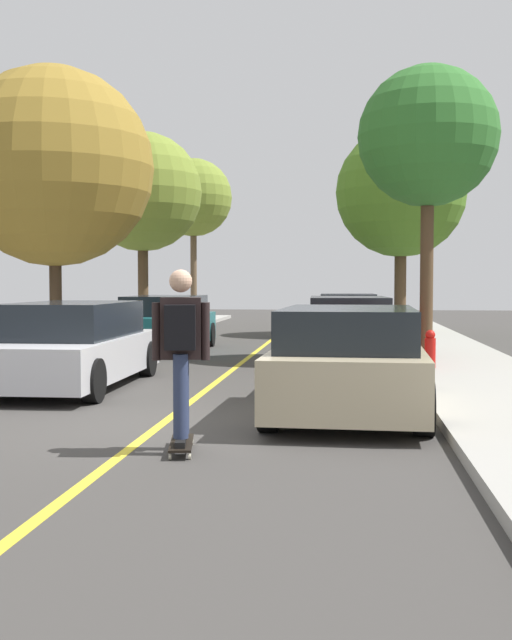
% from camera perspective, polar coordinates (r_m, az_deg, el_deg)
% --- Properties ---
extents(ground, '(80.00, 80.00, 0.00)m').
position_cam_1_polar(ground, '(9.44, -7.07, -7.70)').
color(ground, '#3D3A38').
extents(center_line, '(0.12, 39.20, 0.01)m').
position_cam_1_polar(center_line, '(13.32, -2.98, -4.61)').
color(center_line, gold).
rests_on(center_line, ground).
extents(parked_car_left_nearest, '(2.01, 4.63, 1.39)m').
position_cam_1_polar(parked_car_left_nearest, '(13.06, -13.35, -1.83)').
color(parked_car_left_nearest, '#B7B7BC').
rests_on(parked_car_left_nearest, ground).
extents(parked_car_left_near, '(2.07, 4.43, 1.38)m').
position_cam_1_polar(parked_car_left_near, '(19.49, -6.60, -0.24)').
color(parked_car_left_near, '#196066').
rests_on(parked_car_left_near, ground).
extents(parked_car_right_nearest, '(2.08, 4.39, 1.39)m').
position_cam_1_polar(parked_car_right_nearest, '(10.22, 6.83, -2.97)').
color(parked_car_right_nearest, '#BCAD89').
rests_on(parked_car_right_nearest, ground).
extents(parked_car_right_near, '(2.02, 4.27, 1.41)m').
position_cam_1_polar(parked_car_right_near, '(16.51, 6.76, -0.79)').
color(parked_car_right_near, maroon).
rests_on(parked_car_right_near, ground).
extents(parked_car_right_far, '(1.97, 4.36, 1.38)m').
position_cam_1_polar(parked_car_right_far, '(23.42, 6.72, 0.20)').
color(parked_car_right_far, navy).
rests_on(parked_car_right_far, ground).
extents(street_tree_left_nearest, '(4.19, 4.19, 6.10)m').
position_cam_1_polar(street_tree_left_nearest, '(17.24, -14.58, 10.77)').
color(street_tree_left_nearest, '#3D2D1E').
rests_on(street_tree_left_nearest, sidewalk_left).
extents(street_tree_left_near, '(3.59, 3.59, 6.11)m').
position_cam_1_polar(street_tree_left_near, '(24.06, -8.32, 9.23)').
color(street_tree_left_near, '#4C3823').
rests_on(street_tree_left_near, sidewalk_left).
extents(street_tree_left_far, '(3.13, 3.13, 6.56)m').
position_cam_1_polar(street_tree_left_far, '(31.78, -4.61, 8.89)').
color(street_tree_left_far, brown).
rests_on(street_tree_left_far, sidewalk_left).
extents(street_tree_right_nearest, '(3.01, 3.01, 6.21)m').
position_cam_1_polar(street_tree_right_nearest, '(17.51, 12.49, 12.91)').
color(street_tree_right_nearest, '#4C3823').
rests_on(street_tree_right_nearest, sidewalk_right).
extents(street_tree_right_near, '(4.16, 4.16, 6.54)m').
position_cam_1_polar(street_tree_right_near, '(25.59, 10.58, 9.17)').
color(street_tree_right_near, '#4C3823').
rests_on(street_tree_right_near, sidewalk_right).
extents(fire_hydrant, '(0.20, 0.20, 0.70)m').
position_cam_1_polar(fire_hydrant, '(14.67, 12.64, -2.10)').
color(fire_hydrant, '#B2140F').
rests_on(fire_hydrant, sidewalk_right).
extents(skateboard, '(0.36, 0.86, 0.10)m').
position_cam_1_polar(skateboard, '(7.98, -5.49, -8.98)').
color(skateboard, black).
rests_on(skateboard, ground).
extents(skateboarder, '(0.59, 0.71, 1.74)m').
position_cam_1_polar(skateboarder, '(7.81, -5.53, -1.81)').
color(skateboarder, black).
rests_on(skateboarder, skateboard).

